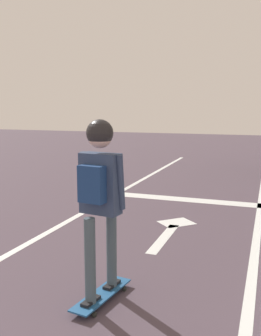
# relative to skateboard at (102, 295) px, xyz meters

# --- Properties ---
(lane_line_center) EXTENTS (0.12, 20.00, 0.01)m
(lane_line_center) POSITION_rel_skateboard_xyz_m (-1.72, 1.63, -0.06)
(lane_line_center) COLOR silver
(lane_line_center) RESTS_ON ground
(lane_line_curbside) EXTENTS (0.12, 20.00, 0.01)m
(lane_line_curbside) POSITION_rel_skateboard_xyz_m (1.44, 1.63, -0.06)
(lane_line_curbside) COLOR silver
(lane_line_curbside) RESTS_ON ground
(stop_bar) EXTENTS (3.32, 0.40, 0.01)m
(stop_bar) POSITION_rel_skateboard_xyz_m (-0.07, 4.67, -0.06)
(stop_bar) COLOR silver
(stop_bar) RESTS_ON ground
(lane_arrow_stem) EXTENTS (0.16, 1.40, 0.01)m
(lane_arrow_stem) POSITION_rel_skateboard_xyz_m (0.10, 2.09, -0.06)
(lane_arrow_stem) COLOR silver
(lane_arrow_stem) RESTS_ON ground
(lane_arrow_head) EXTENTS (0.71, 0.71, 0.01)m
(lane_arrow_head) POSITION_rel_skateboard_xyz_m (0.10, 2.94, -0.06)
(lane_arrow_head) COLOR silver
(lane_arrow_head) RESTS_ON ground
(skateboard) EXTENTS (0.34, 0.90, 0.08)m
(skateboard) POSITION_rel_skateboard_xyz_m (0.00, 0.00, 0.00)
(skateboard) COLOR #1E5288
(skateboard) RESTS_ON ground
(skater) EXTENTS (0.49, 0.65, 1.80)m
(skater) POSITION_rel_skateboard_xyz_m (-0.00, -0.01, 1.17)
(skater) COLOR #455661
(skater) RESTS_ON skateboard
(traffic_signal_mast) EXTENTS (5.21, 0.34, 5.80)m
(traffic_signal_mast) POSITION_rel_skateboard_xyz_m (0.80, 6.17, 4.22)
(traffic_signal_mast) COLOR #585C5A
(traffic_signal_mast) RESTS_ON ground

